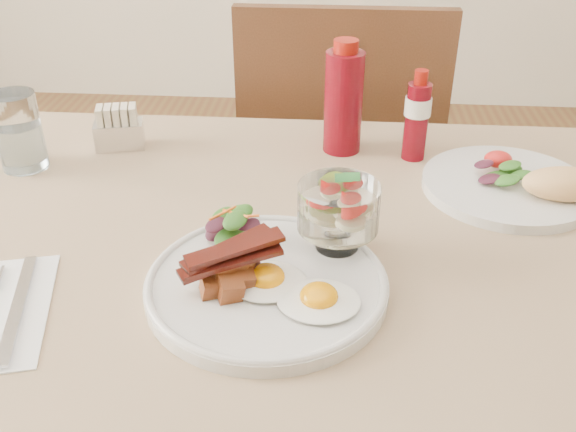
{
  "coord_description": "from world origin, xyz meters",
  "views": [
    {
      "loc": [
        -0.01,
        -0.66,
        1.21
      ],
      "look_at": [
        -0.06,
        -0.01,
        0.82
      ],
      "focal_mm": 40.0,
      "sensor_mm": 36.0,
      "label": 1
    }
  ],
  "objects_px": {
    "table": "(336,314)",
    "main_plate": "(267,285)",
    "ketchup_bottle": "(344,100)",
    "water_glass": "(19,136)",
    "second_plate": "(521,184)",
    "sugar_caddy": "(119,130)",
    "fruit_cup": "(339,207)",
    "hot_sauce_bottle": "(417,117)",
    "chair_far": "(338,174)"
  },
  "relations": [
    {
      "from": "second_plate",
      "to": "ketchup_bottle",
      "type": "relative_size",
      "value": 1.38
    },
    {
      "from": "sugar_caddy",
      "to": "table",
      "type": "bearing_deg",
      "value": -52.59
    },
    {
      "from": "ketchup_bottle",
      "to": "water_glass",
      "type": "distance_m",
      "value": 0.51
    },
    {
      "from": "water_glass",
      "to": "main_plate",
      "type": "bearing_deg",
      "value": -34.8
    },
    {
      "from": "main_plate",
      "to": "sugar_caddy",
      "type": "bearing_deg",
      "value": 127.66
    },
    {
      "from": "hot_sauce_bottle",
      "to": "sugar_caddy",
      "type": "bearing_deg",
      "value": 179.75
    },
    {
      "from": "table",
      "to": "chair_far",
      "type": "xyz_separation_m",
      "value": [
        0.0,
        0.66,
        -0.14
      ]
    },
    {
      "from": "main_plate",
      "to": "ketchup_bottle",
      "type": "relative_size",
      "value": 1.53
    },
    {
      "from": "table",
      "to": "main_plate",
      "type": "relative_size",
      "value": 4.75
    },
    {
      "from": "chair_far",
      "to": "second_plate",
      "type": "relative_size",
      "value": 3.67
    },
    {
      "from": "chair_far",
      "to": "hot_sauce_bottle",
      "type": "xyz_separation_m",
      "value": [
        0.12,
        -0.37,
        0.3
      ]
    },
    {
      "from": "fruit_cup",
      "to": "ketchup_bottle",
      "type": "height_order",
      "value": "ketchup_bottle"
    },
    {
      "from": "hot_sauce_bottle",
      "to": "sugar_caddy",
      "type": "height_order",
      "value": "hot_sauce_bottle"
    },
    {
      "from": "hot_sauce_bottle",
      "to": "water_glass",
      "type": "xyz_separation_m",
      "value": [
        -0.61,
        -0.08,
        -0.02
      ]
    },
    {
      "from": "ketchup_bottle",
      "to": "water_glass",
      "type": "xyz_separation_m",
      "value": [
        -0.5,
        -0.1,
        -0.03
      ]
    },
    {
      "from": "main_plate",
      "to": "water_glass",
      "type": "xyz_separation_m",
      "value": [
        -0.41,
        0.29,
        0.04
      ]
    },
    {
      "from": "second_plate",
      "to": "sugar_caddy",
      "type": "xyz_separation_m",
      "value": [
        -0.63,
        0.11,
        0.02
      ]
    },
    {
      "from": "ketchup_bottle",
      "to": "hot_sauce_bottle",
      "type": "xyz_separation_m",
      "value": [
        0.12,
        -0.02,
        -0.02
      ]
    },
    {
      "from": "main_plate",
      "to": "second_plate",
      "type": "height_order",
      "value": "second_plate"
    },
    {
      "from": "table",
      "to": "main_plate",
      "type": "xyz_separation_m",
      "value": [
        -0.08,
        -0.07,
        0.1
      ]
    },
    {
      "from": "fruit_cup",
      "to": "second_plate",
      "type": "bearing_deg",
      "value": 34.37
    },
    {
      "from": "second_plate",
      "to": "hot_sauce_bottle",
      "type": "distance_m",
      "value": 0.19
    },
    {
      "from": "second_plate",
      "to": "water_glass",
      "type": "bearing_deg",
      "value": 177.69
    },
    {
      "from": "main_plate",
      "to": "hot_sauce_bottle",
      "type": "xyz_separation_m",
      "value": [
        0.2,
        0.37,
        0.06
      ]
    },
    {
      "from": "table",
      "to": "sugar_caddy",
      "type": "distance_m",
      "value": 0.49
    },
    {
      "from": "main_plate",
      "to": "hot_sauce_bottle",
      "type": "distance_m",
      "value": 0.42
    },
    {
      "from": "hot_sauce_bottle",
      "to": "sugar_caddy",
      "type": "xyz_separation_m",
      "value": [
        -0.48,
        0.0,
        -0.04
      ]
    },
    {
      "from": "fruit_cup",
      "to": "ketchup_bottle",
      "type": "bearing_deg",
      "value": 89.22
    },
    {
      "from": "second_plate",
      "to": "water_glass",
      "type": "height_order",
      "value": "water_glass"
    },
    {
      "from": "main_plate",
      "to": "ketchup_bottle",
      "type": "bearing_deg",
      "value": 77.87
    },
    {
      "from": "fruit_cup",
      "to": "water_glass",
      "type": "relative_size",
      "value": 0.83
    },
    {
      "from": "fruit_cup",
      "to": "sugar_caddy",
      "type": "height_order",
      "value": "fruit_cup"
    },
    {
      "from": "main_plate",
      "to": "water_glass",
      "type": "relative_size",
      "value": 2.32
    },
    {
      "from": "hot_sauce_bottle",
      "to": "fruit_cup",
      "type": "bearing_deg",
      "value": -112.34
    },
    {
      "from": "table",
      "to": "main_plate",
      "type": "bearing_deg",
      "value": -139.28
    },
    {
      "from": "chair_far",
      "to": "water_glass",
      "type": "relative_size",
      "value": 7.71
    },
    {
      "from": "water_glass",
      "to": "ketchup_bottle",
      "type": "bearing_deg",
      "value": 11.58
    },
    {
      "from": "table",
      "to": "ketchup_bottle",
      "type": "xyz_separation_m",
      "value": [
        0.0,
        0.32,
        0.17
      ]
    },
    {
      "from": "table",
      "to": "second_plate",
      "type": "bearing_deg",
      "value": 35.33
    },
    {
      "from": "fruit_cup",
      "to": "hot_sauce_bottle",
      "type": "height_order",
      "value": "hot_sauce_bottle"
    },
    {
      "from": "table",
      "to": "water_glass",
      "type": "xyz_separation_m",
      "value": [
        -0.5,
        0.22,
        0.14
      ]
    },
    {
      "from": "fruit_cup",
      "to": "hot_sauce_bottle",
      "type": "relative_size",
      "value": 0.69
    },
    {
      "from": "ketchup_bottle",
      "to": "water_glass",
      "type": "relative_size",
      "value": 1.52
    },
    {
      "from": "sugar_caddy",
      "to": "fruit_cup",
      "type": "bearing_deg",
      "value": -52.45
    },
    {
      "from": "second_plate",
      "to": "hot_sauce_bottle",
      "type": "height_order",
      "value": "hot_sauce_bottle"
    },
    {
      "from": "main_plate",
      "to": "second_plate",
      "type": "distance_m",
      "value": 0.43
    },
    {
      "from": "table",
      "to": "hot_sauce_bottle",
      "type": "xyz_separation_m",
      "value": [
        0.12,
        0.3,
        0.16
      ]
    },
    {
      "from": "table",
      "to": "second_plate",
      "type": "distance_m",
      "value": 0.34
    },
    {
      "from": "main_plate",
      "to": "water_glass",
      "type": "distance_m",
      "value": 0.51
    },
    {
      "from": "chair_far",
      "to": "ketchup_bottle",
      "type": "relative_size",
      "value": 5.07
    }
  ]
}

